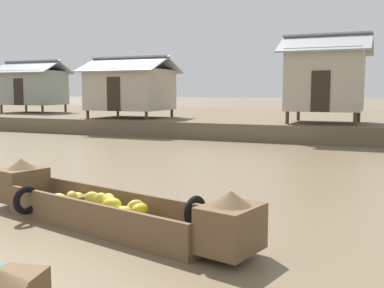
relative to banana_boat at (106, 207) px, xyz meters
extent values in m
plane|color=#726047|center=(-1.39, 6.09, -0.34)|extent=(300.00, 300.00, 0.00)
cube|color=brown|center=(-1.39, 23.64, 0.06)|extent=(160.00, 20.00, 0.80)
cube|color=brown|center=(0.02, 0.00, -0.28)|extent=(4.36, 2.02, 0.12)
cube|color=brown|center=(0.13, 0.45, -0.01)|extent=(4.13, 1.11, 0.42)
cube|color=brown|center=(-0.10, -0.46, -0.01)|extent=(4.13, 1.11, 0.42)
cube|color=brown|center=(2.40, -0.60, 0.10)|extent=(0.87, 1.00, 0.63)
cone|color=brown|center=(2.40, -0.60, 0.51)|extent=(0.68, 0.68, 0.20)
cube|color=brown|center=(-2.37, 0.60, 0.10)|extent=(0.87, 1.00, 0.63)
cone|color=brown|center=(-2.37, 0.60, 0.51)|extent=(0.68, 0.68, 0.20)
cube|color=brown|center=(-0.86, 0.22, 0.01)|extent=(0.42, 0.94, 0.05)
torus|color=black|center=(1.54, 0.22, 0.03)|extent=(0.24, 0.53, 0.52)
torus|color=black|center=(-1.50, -0.23, 0.03)|extent=(0.24, 0.53, 0.52)
ellipsoid|color=yellow|center=(-0.97, -0.03, 0.02)|extent=(0.29, 0.37, 0.22)
ellipsoid|color=yellow|center=(-0.97, 0.54, -0.03)|extent=(0.26, 0.24, 0.19)
ellipsoid|color=yellow|center=(0.97, -0.47, -0.01)|extent=(0.33, 0.35, 0.19)
ellipsoid|color=yellow|center=(0.70, -0.08, 0.06)|extent=(0.30, 0.35, 0.19)
ellipsoid|color=gold|center=(-0.80, 0.13, 0.05)|extent=(0.30, 0.32, 0.27)
ellipsoid|color=yellow|center=(-0.49, 0.31, 0.05)|extent=(0.33, 0.28, 0.23)
ellipsoid|color=yellow|center=(-1.06, 0.09, 0.01)|extent=(0.34, 0.27, 0.24)
ellipsoid|color=yellow|center=(0.04, 0.02, 0.10)|extent=(0.39, 0.40, 0.27)
ellipsoid|color=yellow|center=(0.51, -0.27, 0.04)|extent=(0.35, 0.36, 0.19)
ellipsoid|color=yellow|center=(0.23, -0.16, 0.10)|extent=(0.34, 0.25, 0.24)
ellipsoid|color=gold|center=(0.61, -0.06, 0.06)|extent=(0.34, 0.36, 0.27)
ellipsoid|color=yellow|center=(-0.21, 0.18, 0.06)|extent=(0.31, 0.20, 0.27)
cylinder|color=#4C3826|center=(-20.48, 17.97, 0.73)|extent=(0.16, 0.16, 0.55)
cylinder|color=#4C3826|center=(-16.86, 17.97, 0.73)|extent=(0.16, 0.16, 0.55)
cylinder|color=#4C3826|center=(-20.48, 20.37, 0.73)|extent=(0.16, 0.16, 0.55)
cylinder|color=#4C3826|center=(-16.86, 20.37, 0.73)|extent=(0.16, 0.16, 0.55)
cube|color=gray|center=(-18.67, 19.17, 2.18)|extent=(4.02, 2.80, 2.35)
cube|color=#2D2319|center=(-18.67, 17.75, 1.90)|extent=(0.80, 0.04, 1.80)
cube|color=#9399A0|center=(-18.67, 18.47, 3.62)|extent=(4.72, 1.89, 0.95)
cube|color=#9399A0|center=(-18.67, 19.87, 3.62)|extent=(4.72, 1.89, 0.95)
cylinder|color=#4C3826|center=(-10.85, 14.65, 0.68)|extent=(0.16, 0.16, 0.44)
cylinder|color=#4C3826|center=(-7.18, 14.65, 0.68)|extent=(0.16, 0.16, 0.44)
cylinder|color=#4C3826|center=(-10.85, 17.74, 0.68)|extent=(0.16, 0.16, 0.44)
cylinder|color=#4C3826|center=(-7.18, 17.74, 0.68)|extent=(0.16, 0.16, 0.44)
cube|color=#B2A893|center=(-9.02, 16.20, 2.02)|extent=(4.07, 3.50, 2.25)
cube|color=#2D2319|center=(-9.02, 14.43, 1.80)|extent=(0.80, 0.04, 1.80)
cube|color=#9399A0|center=(-9.02, 15.32, 3.42)|extent=(4.77, 2.24, 0.93)
cube|color=#9399A0|center=(-9.02, 17.07, 3.42)|extent=(4.77, 2.24, 0.93)
cylinder|color=#4C3826|center=(0.17, 14.50, 0.75)|extent=(0.16, 0.16, 0.58)
cylinder|color=#4C3826|center=(3.09, 14.50, 0.75)|extent=(0.16, 0.16, 0.58)
cylinder|color=#4C3826|center=(0.17, 17.35, 0.75)|extent=(0.16, 0.16, 0.58)
cylinder|color=#4C3826|center=(3.09, 17.35, 0.75)|extent=(0.16, 0.16, 0.58)
cube|color=#B2A893|center=(1.63, 15.93, 2.44)|extent=(3.32, 3.25, 2.81)
cube|color=#2D2319|center=(1.63, 14.28, 1.94)|extent=(0.80, 0.04, 1.80)
cube|color=#9399A0|center=(1.63, 15.11, 4.12)|extent=(4.02, 2.12, 0.97)
cube|color=#9399A0|center=(1.63, 16.74, 4.12)|extent=(4.02, 2.12, 0.97)
camera|label=1|loc=(4.27, -6.39, 1.95)|focal=42.86mm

